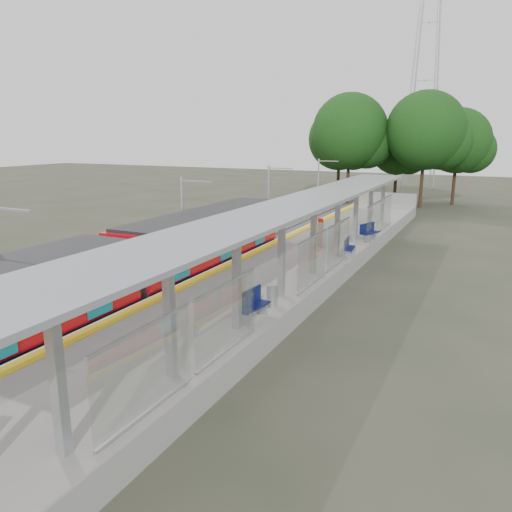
{
  "coord_description": "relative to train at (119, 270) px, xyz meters",
  "views": [
    {
      "loc": [
        9.87,
        -4.74,
        7.73
      ],
      "look_at": [
        0.2,
        15.27,
        2.3
      ],
      "focal_mm": 35.0,
      "sensor_mm": 36.0,
      "label": 1
    }
  ],
  "objects": [
    {
      "name": "trackbed",
      "position": [
        -0.0,
        8.61,
        -1.93
      ],
      "size": [
        3.0,
        70.0,
        0.24
      ],
      "primitive_type": "cube",
      "color": "#59544C",
      "rests_on": "ground"
    },
    {
      "name": "platform",
      "position": [
        4.5,
        8.61,
        -1.55
      ],
      "size": [
        6.0,
        50.0,
        1.0
      ],
      "primitive_type": "cube",
      "color": "gray",
      "rests_on": "ground"
    },
    {
      "name": "tactile_strip",
      "position": [
        1.95,
        8.61,
        -1.04
      ],
      "size": [
        0.6,
        50.0,
        0.02
      ],
      "primitive_type": "cube",
      "color": "yellow",
      "rests_on": "platform"
    },
    {
      "name": "end_fence",
      "position": [
        4.5,
        33.56,
        -0.45
      ],
      "size": [
        6.0,
        0.1,
        1.2
      ],
      "primitive_type": "cube",
      "color": "#9EA0A5",
      "rests_on": "platform"
    },
    {
      "name": "train",
      "position": [
        0.0,
        0.0,
        0.0
      ],
      "size": [
        2.74,
        27.6,
        3.62
      ],
      "color": "black",
      "rests_on": "ground"
    },
    {
      "name": "canopy",
      "position": [
        6.11,
        4.79,
        2.15
      ],
      "size": [
        3.27,
        38.0,
        3.66
      ],
      "color": "#9EA0A5",
      "rests_on": "platform"
    },
    {
      "name": "pylon",
      "position": [
        3.5,
        61.61,
        16.95
      ],
      "size": [
        8.0,
        4.0,
        38.0
      ],
      "primitive_type": null,
      "color": "#9EA0A5",
      "rests_on": "ground"
    },
    {
      "name": "tree_cluster",
      "position": [
        3.19,
        41.48,
        5.49
      ],
      "size": [
        20.09,
        13.52,
        12.27
      ],
      "color": "#382316",
      "rests_on": "ground"
    },
    {
      "name": "catenary_masts",
      "position": [
        -1.72,
        7.61,
        0.86
      ],
      "size": [
        2.08,
        48.16,
        5.4
      ],
      "color": "#9EA0A5",
      "rests_on": "ground"
    },
    {
      "name": "bench_near",
      "position": [
        6.57,
        -0.38,
        -0.45
      ],
      "size": [
        0.68,
        1.71,
        1.14
      ],
      "rotation": [
        0.0,
        0.0,
        -0.11
      ],
      "color": "#101952",
      "rests_on": "platform"
    },
    {
      "name": "bench_mid",
      "position": [
        7.07,
        11.06,
        -0.52
      ],
      "size": [
        0.6,
        1.51,
        1.01
      ],
      "rotation": [
        0.0,
        0.0,
        0.1
      ],
      "color": "#101952",
      "rests_on": "platform"
    },
    {
      "name": "bench_far",
      "position": [
        7.1,
        15.79,
        -0.45
      ],
      "size": [
        1.02,
        1.74,
        1.14
      ],
      "rotation": [
        0.0,
        0.0,
        -0.32
      ],
      "color": "#101952",
      "rests_on": "platform"
    },
    {
      "name": "info_pillar_far",
      "position": [
        4.82,
        12.71,
        -0.3
      ],
      "size": [
        0.39,
        0.39,
        1.74
      ],
      "rotation": [
        0.0,
        0.0,
        -0.02
      ],
      "color": "#C3B28E",
      "rests_on": "platform"
    },
    {
      "name": "litter_bin",
      "position": [
        6.67,
        1.29,
        -0.61
      ],
      "size": [
        0.46,
        0.46,
        0.89
      ],
      "primitive_type": "cylinder",
      "rotation": [
        0.0,
        0.0,
        -0.06
      ],
      "color": "#9EA0A5",
      "rests_on": "platform"
    }
  ]
}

